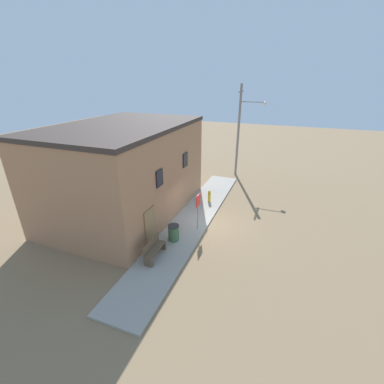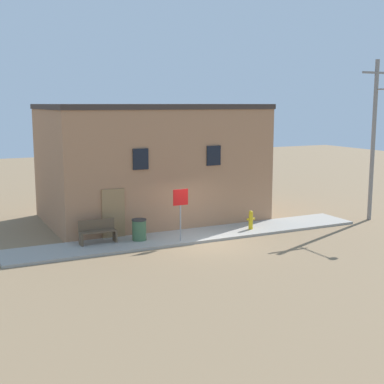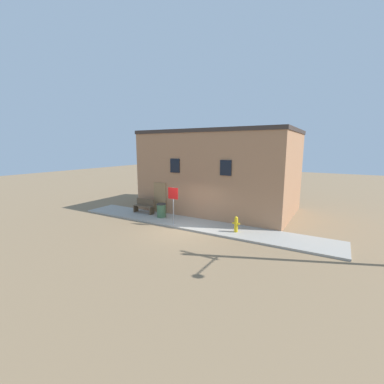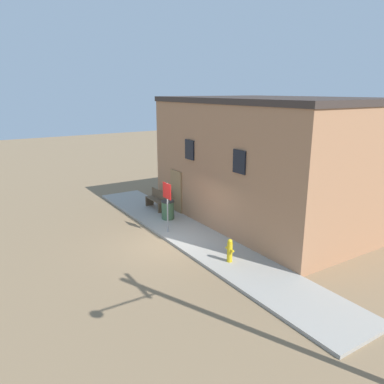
{
  "view_description": "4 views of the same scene",
  "coord_description": "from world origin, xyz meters",
  "px_view_note": "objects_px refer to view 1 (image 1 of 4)",
  "views": [
    {
      "loc": [
        -13.11,
        -3.83,
        8.14
      ],
      "look_at": [
        -0.06,
        1.12,
        2.0
      ],
      "focal_mm": 24.0,
      "sensor_mm": 36.0,
      "label": 1
    },
    {
      "loc": [
        -10.06,
        -19.21,
        5.77
      ],
      "look_at": [
        -0.06,
        1.12,
        2.0
      ],
      "focal_mm": 50.0,
      "sensor_mm": 36.0,
      "label": 2
    },
    {
      "loc": [
        7.41,
        -11.69,
        4.6
      ],
      "look_at": [
        -0.06,
        1.12,
        2.0
      ],
      "focal_mm": 24.0,
      "sensor_mm": 36.0,
      "label": 3
    },
    {
      "loc": [
        12.43,
        -6.82,
        6.03
      ],
      "look_at": [
        -0.06,
        1.12,
        2.0
      ],
      "focal_mm": 35.0,
      "sensor_mm": 36.0,
      "label": 4
    }
  ],
  "objects_px": {
    "trash_bin": "(174,233)",
    "utility_pole": "(241,127)",
    "fire_hydrant": "(209,196)",
    "bench": "(154,249)",
    "stop_sign": "(198,206)"
  },
  "relations": [
    {
      "from": "fire_hydrant",
      "to": "utility_pole",
      "type": "bearing_deg",
      "value": -5.74
    },
    {
      "from": "stop_sign",
      "to": "trash_bin",
      "type": "xyz_separation_m",
      "value": [
        -1.52,
        0.85,
        -1.07
      ]
    },
    {
      "from": "fire_hydrant",
      "to": "utility_pole",
      "type": "distance_m",
      "value": 7.74
    },
    {
      "from": "trash_bin",
      "to": "utility_pole",
      "type": "xyz_separation_m",
      "value": [
        11.96,
        -1.06,
        3.79
      ]
    },
    {
      "from": "bench",
      "to": "trash_bin",
      "type": "relative_size",
      "value": 1.68
    },
    {
      "from": "fire_hydrant",
      "to": "bench",
      "type": "bearing_deg",
      "value": 174.52
    },
    {
      "from": "utility_pole",
      "to": "stop_sign",
      "type": "bearing_deg",
      "value": 178.83
    },
    {
      "from": "trash_bin",
      "to": "utility_pole",
      "type": "bearing_deg",
      "value": -5.06
    },
    {
      "from": "fire_hydrant",
      "to": "bench",
      "type": "height_order",
      "value": "bench"
    },
    {
      "from": "stop_sign",
      "to": "bench",
      "type": "distance_m",
      "value": 3.57
    },
    {
      "from": "stop_sign",
      "to": "bench",
      "type": "relative_size",
      "value": 1.44
    },
    {
      "from": "stop_sign",
      "to": "bench",
      "type": "xyz_separation_m",
      "value": [
        -3.22,
        1.13,
        -1.05
      ]
    },
    {
      "from": "fire_hydrant",
      "to": "bench",
      "type": "relative_size",
      "value": 0.57
    },
    {
      "from": "stop_sign",
      "to": "utility_pole",
      "type": "distance_m",
      "value": 10.79
    },
    {
      "from": "fire_hydrant",
      "to": "utility_pole",
      "type": "relative_size",
      "value": 0.11
    }
  ]
}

